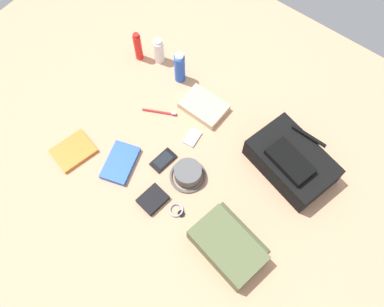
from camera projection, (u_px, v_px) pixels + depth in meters
name	position (u px, v px, depth m)	size (l,w,h in m)	color
ground_plane	(192.00, 159.00, 1.78)	(2.64, 2.02, 0.02)	tan
backpack	(291.00, 161.00, 1.70)	(0.40, 0.31, 0.14)	black
toiletry_pouch	(228.00, 246.00, 1.56)	(0.31, 0.25, 0.09)	#56603D
bucket_hat	(188.00, 174.00, 1.71)	(0.16, 0.16, 0.07)	#575757
sunscreen_spray	(138.00, 47.00, 1.93)	(0.04, 0.04, 0.16)	red
toothpaste_tube	(159.00, 51.00, 1.94)	(0.05, 0.05, 0.14)	white
deodorant_spray	(180.00, 68.00, 1.88)	(0.05, 0.05, 0.17)	blue
paperback_novel	(74.00, 151.00, 1.77)	(0.17, 0.19, 0.02)	orange
travel_guidebook	(120.00, 163.00, 1.75)	(0.17, 0.21, 0.03)	blue
cell_phone	(163.00, 160.00, 1.76)	(0.07, 0.12, 0.01)	black
media_player	(192.00, 138.00, 1.81)	(0.06, 0.09, 0.01)	#B7B7BC
wristwatch	(177.00, 210.00, 1.66)	(0.07, 0.06, 0.01)	#99999E
toothbrush	(162.00, 112.00, 1.86)	(0.15, 0.08, 0.02)	red
wallet	(153.00, 199.00, 1.67)	(0.09, 0.11, 0.02)	black
folded_towel	(204.00, 106.00, 1.86)	(0.20, 0.14, 0.04)	#C6B289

